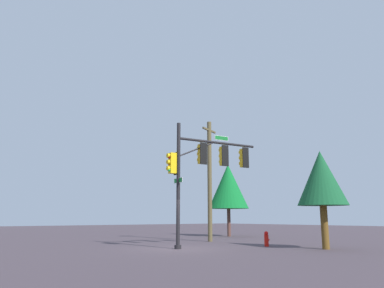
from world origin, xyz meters
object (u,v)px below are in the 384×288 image
at_px(utility_pole, 210,178).
at_px(tree_mid, 321,179).
at_px(fire_hydrant, 266,239).
at_px(tree_near, 228,186).
at_px(signal_pole_assembly, 204,163).

bearing_deg(utility_pole, tree_mid, -86.57).
xyz_separation_m(utility_pole, tree_mid, (0.50, -8.36, -0.66)).
xyz_separation_m(utility_pole, fire_hydrant, (-0.38, -5.22, -3.85)).
bearing_deg(tree_mid, tree_near, 67.13).
xyz_separation_m(fire_hydrant, tree_near, (6.15, 9.35, 3.85)).
bearing_deg(tree_mid, fire_hydrant, 105.66).
distance_m(utility_pole, tree_mid, 8.40).
bearing_deg(tree_mid, utility_pole, 93.43).
relative_size(signal_pole_assembly, utility_pole, 0.80).
bearing_deg(utility_pole, signal_pole_assembly, -134.64).
bearing_deg(tree_near, tree_mid, -112.87).
bearing_deg(signal_pole_assembly, tree_mid, -47.97).
bearing_deg(signal_pole_assembly, utility_pole, 45.36).
distance_m(signal_pole_assembly, tree_mid, 6.31).
distance_m(fire_hydrant, tree_mid, 4.56).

